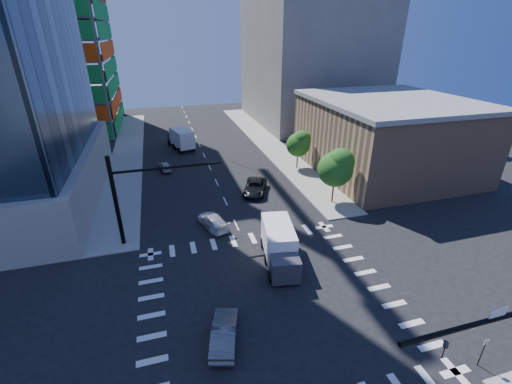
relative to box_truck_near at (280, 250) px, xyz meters
name	(u,v)px	position (x,y,z in m)	size (l,w,h in m)	color
ground	(271,301)	(-2.24, -4.31, -1.48)	(160.00, 160.00, 0.00)	black
road_markings	(271,301)	(-2.24, -4.31, -1.48)	(20.00, 20.00, 0.01)	silver
sidewalk_ne	(267,142)	(10.26, 35.69, -1.41)	(5.00, 60.00, 0.15)	gray
sidewalk_nw	(128,154)	(-14.74, 35.69, -1.41)	(5.00, 60.00, 0.15)	gray
commercial_building	(387,135)	(22.76, 17.69, 3.83)	(20.50, 22.50, 10.60)	#9F7C5C
bg_building_ne	(310,57)	(24.76, 50.69, 12.52)	(24.00, 30.00, 28.00)	slate
signal_mast_nw	(131,192)	(-12.24, 7.19, 4.01)	(10.20, 0.40, 9.00)	black
tree_south	(337,167)	(10.39, 9.60, 3.20)	(4.16, 4.16, 6.82)	#382316
tree_north	(299,143)	(10.69, 21.60, 2.51)	(3.54, 3.52, 5.78)	#382316
no_parking_sign	(483,350)	(8.46, -13.31, -0.10)	(0.30, 0.06, 2.20)	black
car_nb_far	(255,187)	(1.99, 15.07, -0.69)	(2.64, 5.73, 1.59)	black
car_sb_near	(213,221)	(-4.72, 8.05, -0.77)	(2.00, 4.91, 1.43)	silver
car_sb_mid	(165,166)	(-8.90, 26.43, -0.83)	(1.53, 3.81, 1.30)	#9A9DA1
car_sb_cross	(224,332)	(-6.47, -7.05, -0.72)	(1.62, 4.65, 1.53)	#54555A
box_truck_near	(280,250)	(0.00, 0.00, 0.00)	(3.78, 6.76, 3.35)	black
box_truck_far	(180,139)	(-5.65, 37.02, 0.09)	(4.56, 7.31, 3.56)	black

